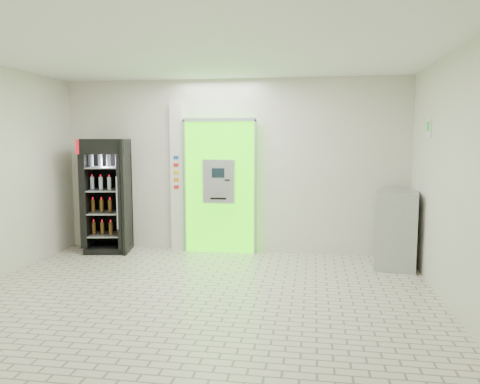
# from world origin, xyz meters

# --- Properties ---
(ground) EXTENTS (6.00, 6.00, 0.00)m
(ground) POSITION_xyz_m (0.00, 0.00, 0.00)
(ground) COLOR beige
(ground) RESTS_ON ground
(room_shell) EXTENTS (6.00, 6.00, 6.00)m
(room_shell) POSITION_xyz_m (0.00, 0.00, 1.84)
(room_shell) COLOR silver
(room_shell) RESTS_ON ground
(atm_assembly) EXTENTS (1.30, 0.24, 2.33)m
(atm_assembly) POSITION_xyz_m (-0.20, 2.41, 1.17)
(atm_assembly) COLOR #2FE501
(atm_assembly) RESTS_ON ground
(pillar) EXTENTS (0.22, 0.11, 2.60)m
(pillar) POSITION_xyz_m (-0.98, 2.45, 1.30)
(pillar) COLOR silver
(pillar) RESTS_ON ground
(beverage_cooler) EXTENTS (0.85, 0.81, 1.97)m
(beverage_cooler) POSITION_xyz_m (-2.15, 2.17, 0.95)
(beverage_cooler) COLOR black
(beverage_cooler) RESTS_ON ground
(steel_cabinet) EXTENTS (0.75, 0.98, 1.18)m
(steel_cabinet) POSITION_xyz_m (2.69, 1.90, 0.59)
(steel_cabinet) COLOR #9B9EA3
(steel_cabinet) RESTS_ON ground
(exit_sign) EXTENTS (0.02, 0.22, 0.26)m
(exit_sign) POSITION_xyz_m (2.99, 1.40, 2.12)
(exit_sign) COLOR white
(exit_sign) RESTS_ON room_shell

